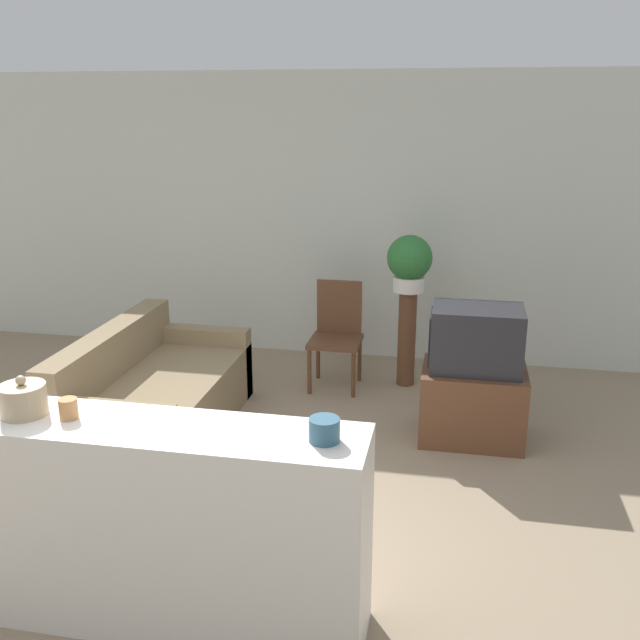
{
  "coord_description": "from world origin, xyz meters",
  "views": [
    {
      "loc": [
        1.55,
        -3.26,
        2.39
      ],
      "look_at": [
        0.57,
        1.74,
        0.85
      ],
      "focal_mm": 40.0,
      "sensor_mm": 36.0,
      "label": 1
    }
  ],
  "objects_px": {
    "couch": "(153,398)",
    "wooden_chair": "(337,330)",
    "potted_plant": "(410,261)",
    "television": "(476,339)",
    "decorative_bowl": "(23,400)"
  },
  "relations": [
    {
      "from": "couch",
      "to": "decorative_bowl",
      "type": "xyz_separation_m",
      "value": [
        0.26,
        -1.9,
        0.81
      ]
    },
    {
      "from": "couch",
      "to": "potted_plant",
      "type": "xyz_separation_m",
      "value": [
        1.78,
        1.37,
        0.83
      ]
    },
    {
      "from": "wooden_chair",
      "to": "potted_plant",
      "type": "bearing_deg",
      "value": 11.2
    },
    {
      "from": "couch",
      "to": "wooden_chair",
      "type": "distance_m",
      "value": 1.73
    },
    {
      "from": "wooden_chair",
      "to": "decorative_bowl",
      "type": "bearing_deg",
      "value": -106.33
    },
    {
      "from": "wooden_chair",
      "to": "potted_plant",
      "type": "height_order",
      "value": "potted_plant"
    },
    {
      "from": "wooden_chair",
      "to": "television",
      "type": "bearing_deg",
      "value": -36.28
    },
    {
      "from": "couch",
      "to": "potted_plant",
      "type": "relative_size",
      "value": 3.67
    },
    {
      "from": "decorative_bowl",
      "to": "television",
      "type": "bearing_deg",
      "value": 47.75
    },
    {
      "from": "couch",
      "to": "potted_plant",
      "type": "distance_m",
      "value": 2.4
    },
    {
      "from": "wooden_chair",
      "to": "potted_plant",
      "type": "relative_size",
      "value": 1.89
    },
    {
      "from": "couch",
      "to": "television",
      "type": "height_order",
      "value": "television"
    },
    {
      "from": "potted_plant",
      "to": "television",
      "type": "bearing_deg",
      "value": -60.05
    },
    {
      "from": "wooden_chair",
      "to": "decorative_bowl",
      "type": "xyz_separation_m",
      "value": [
        -0.92,
        -3.15,
        0.6
      ]
    },
    {
      "from": "decorative_bowl",
      "to": "potted_plant",
      "type": "bearing_deg",
      "value": 64.99
    }
  ]
}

